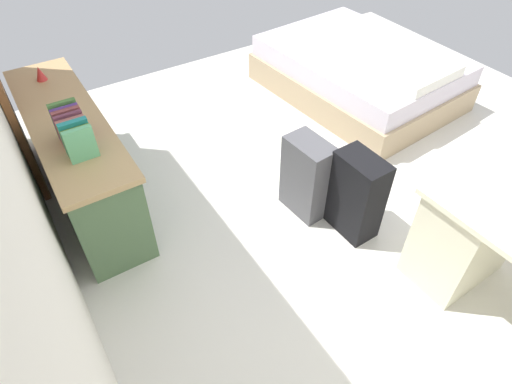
# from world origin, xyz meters

# --- Properties ---
(ground_plane) EXTENTS (5.58, 5.58, 0.00)m
(ground_plane) POSITION_xyz_m (0.00, 0.00, 0.00)
(ground_plane) COLOR silver
(wall_back) EXTENTS (4.58, 0.10, 2.52)m
(wall_back) POSITION_xyz_m (0.00, 2.14, 1.26)
(wall_back) COLOR white
(wall_back) RESTS_ON ground_plane
(credenza) EXTENTS (1.80, 0.48, 0.74)m
(credenza) POSITION_xyz_m (1.18, 1.76, 0.37)
(credenza) COLOR #4C6B47
(credenza) RESTS_ON ground_plane
(bed) EXTENTS (2.01, 1.55, 0.58)m
(bed) POSITION_xyz_m (1.21, -1.08, 0.24)
(bed) COLOR tan
(bed) RESTS_ON ground_plane
(suitcase_black) EXTENTS (0.37, 0.23, 0.64)m
(suitcase_black) POSITION_xyz_m (-0.20, 0.24, 0.32)
(suitcase_black) COLOR black
(suitcase_black) RESTS_ON ground_plane
(suitcase_spare_grey) EXTENTS (0.38, 0.25, 0.62)m
(suitcase_spare_grey) POSITION_xyz_m (0.15, 0.40, 0.31)
(suitcase_spare_grey) COLOR #4C4C51
(suitcase_spare_grey) RESTS_ON ground_plane
(book_row) EXTENTS (0.35, 0.17, 0.24)m
(book_row) POSITION_xyz_m (0.79, 1.76, 0.84)
(book_row) COLOR #60B780
(book_row) RESTS_ON credenza
(figurine_small) EXTENTS (0.08, 0.08, 0.11)m
(figurine_small) POSITION_xyz_m (1.78, 1.76, 0.79)
(figurine_small) COLOR red
(figurine_small) RESTS_ON credenza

